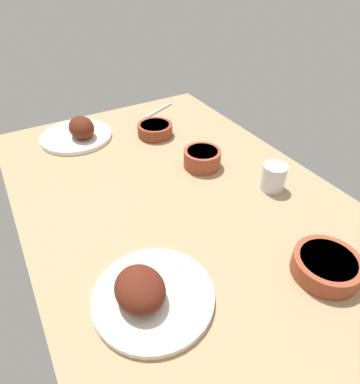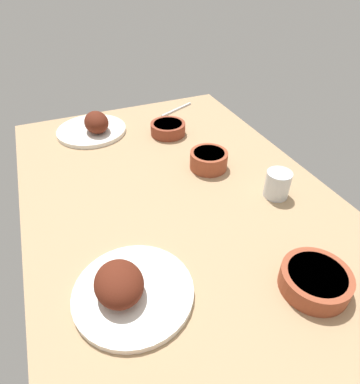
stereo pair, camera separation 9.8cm
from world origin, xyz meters
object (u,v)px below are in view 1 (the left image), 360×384
object	(u,v)px
bowl_sauce	(155,129)
fork_loose	(159,110)
water_tumbler	(274,177)
plate_near_viewer	(148,293)
plate_far_side	(78,133)
bowl_onions	(202,158)
bowl_cream	(326,265)

from	to	relation	value
bowl_sauce	fork_loose	size ratio (longest dim) A/B	0.72
bowl_sauce	water_tumbler	distance (cm)	51.78
plate_near_viewer	bowl_sauce	xyz separation A→B (cm)	(-66.49, 35.05, -0.07)
bowl_sauce	water_tumbler	xyz separation A→B (cm)	(49.23, 15.95, 1.60)
plate_near_viewer	water_tumbler	distance (cm)	53.86
plate_near_viewer	plate_far_side	size ratio (longest dim) A/B	0.98
plate_near_viewer	bowl_onions	world-z (taller)	plate_near_viewer
bowl_sauce	water_tumbler	size ratio (longest dim) A/B	1.65
bowl_cream	water_tumbler	distance (cm)	33.34
plate_near_viewer	bowl_onions	xyz separation A→B (cm)	(-38.73, 38.97, 0.61)
bowl_cream	bowl_sauce	bearing A→B (deg)	-177.27
fork_loose	plate_near_viewer	bearing A→B (deg)	36.25
plate_far_side	bowl_onions	distance (cm)	50.18
water_tumbler	fork_loose	distance (cm)	68.85
plate_near_viewer	bowl_cream	bearing A→B (deg)	70.49
bowl_sauce	bowl_cream	xyz separation A→B (cm)	(80.26, 3.82, 0.12)
bowl_onions	bowl_sauce	bearing A→B (deg)	-171.95
bowl_cream	fork_loose	distance (cm)	99.96
bowl_cream	plate_near_viewer	bearing A→B (deg)	-109.51
plate_far_side	bowl_cream	size ratio (longest dim) A/B	1.76
plate_near_viewer	bowl_sauce	bearing A→B (deg)	152.21
bowl_cream	water_tumbler	world-z (taller)	water_tumbler
plate_far_side	bowl_sauce	size ratio (longest dim) A/B	1.99
plate_far_side	fork_loose	world-z (taller)	plate_far_side
bowl_sauce	fork_loose	bearing A→B (deg)	149.23
bowl_sauce	fork_loose	distance (cm)	22.66
bowl_onions	fork_loose	bearing A→B (deg)	170.83
bowl_sauce	water_tumbler	world-z (taller)	water_tumbler
bowl_cream	water_tumbler	xyz separation A→B (cm)	(-31.03, 12.12, 1.48)
bowl_onions	bowl_cream	size ratio (longest dim) A/B	0.82
plate_near_viewer	plate_far_side	world-z (taller)	plate_far_side
plate_far_side	bowl_sauce	xyz separation A→B (cm)	(11.85, 26.88, -0.19)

